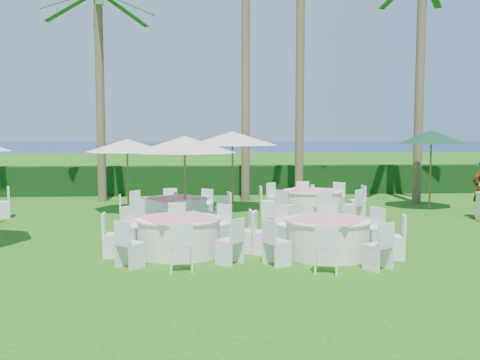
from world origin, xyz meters
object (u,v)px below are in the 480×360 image
at_px(banquet_table_e, 176,211).
at_px(banquet_table_f, 312,203).
at_px(umbrella_c, 127,146).
at_px(banquet_table_c, 327,237).
at_px(umbrella_b, 185,144).
at_px(umbrella_d, 232,138).
at_px(umbrella_green, 431,137).
at_px(banquet_table_b, 179,235).

relative_size(banquet_table_e, banquet_table_f, 0.95).
xyz_separation_m(banquet_table_e, umbrella_c, (-1.66, 2.57, 1.77)).
distance_m(banquet_table_c, umbrella_c, 8.42).
bearing_deg(umbrella_b, umbrella_c, 118.40).
distance_m(banquet_table_c, umbrella_d, 7.21).
relative_size(banquet_table_f, umbrella_c, 1.23).
height_order(banquet_table_c, umbrella_c, umbrella_c).
bearing_deg(umbrella_green, umbrella_c, -179.92).
relative_size(banquet_table_c, banquet_table_e, 1.01).
distance_m(banquet_table_c, umbrella_b, 4.65).
bearing_deg(umbrella_c, banquet_table_f, -12.14).
relative_size(umbrella_b, umbrella_green, 1.00).
height_order(banquet_table_b, umbrella_green, umbrella_green).
xyz_separation_m(banquet_table_e, banquet_table_f, (4.13, 1.33, 0.02)).
bearing_deg(banquet_table_f, umbrella_d, 148.99).
xyz_separation_m(banquet_table_f, umbrella_b, (-3.85, -2.34, 1.85)).
distance_m(banquet_table_e, umbrella_d, 3.83).
bearing_deg(banquet_table_e, umbrella_c, 122.75).
relative_size(banquet_table_c, umbrella_green, 1.17).
xyz_separation_m(banquet_table_b, umbrella_green, (8.22, 6.19, 2.03)).
bearing_deg(umbrella_green, banquet_table_c, -127.86).
xyz_separation_m(umbrella_b, umbrella_green, (8.15, 3.60, 0.16)).
xyz_separation_m(banquet_table_c, banquet_table_f, (0.81, 5.31, 0.02)).
bearing_deg(umbrella_c, banquet_table_c, -52.81).
height_order(banquet_table_b, banquet_table_c, banquet_table_b).
bearing_deg(umbrella_d, banquet_table_e, -122.34).
xyz_separation_m(banquet_table_b, banquet_table_e, (-0.21, 3.60, -0.01)).
bearing_deg(umbrella_b, umbrella_d, 68.71).
bearing_deg(banquet_table_e, banquet_table_c, -50.19).
bearing_deg(banquet_table_f, umbrella_green, 16.32).
distance_m(banquet_table_e, umbrella_green, 9.05).
bearing_deg(umbrella_green, umbrella_b, -156.20).
bearing_deg(banquet_table_b, umbrella_c, 106.86).
bearing_deg(umbrella_c, umbrella_d, 3.15).
xyz_separation_m(banquet_table_c, umbrella_green, (5.11, 6.57, 2.03)).
bearing_deg(umbrella_c, banquet_table_e, -57.25).
distance_m(banquet_table_b, umbrella_c, 6.69).
distance_m(banquet_table_f, umbrella_b, 4.87).
height_order(umbrella_b, umbrella_d, umbrella_d).
bearing_deg(banquet_table_e, banquet_table_b, -86.59).
xyz_separation_m(umbrella_c, umbrella_green, (10.09, 0.01, 0.27)).
relative_size(banquet_table_c, umbrella_d, 1.06).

